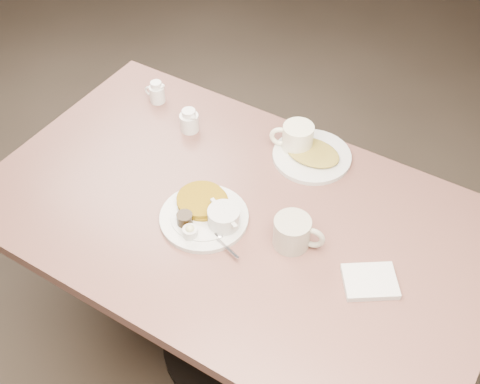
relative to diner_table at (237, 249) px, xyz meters
The scene contains 9 objects.
room 0.82m from the diner_table, ahead, with size 7.04×8.04×2.84m.
diner_table is the anchor object (origin of this frame).
main_plate 0.21m from the diner_table, 131.52° to the right, with size 0.34×0.34×0.07m.
coffee_mug_near 0.29m from the diner_table, ahead, with size 0.15×0.12×0.09m.
napkin 0.47m from the diner_table, ahead, with size 0.18×0.17×0.02m.
coffee_mug_far 0.40m from the diner_table, 86.62° to the left, with size 0.15×0.13×0.10m.
creamer_left 0.63m from the diner_table, 149.55° to the left, with size 0.08×0.06×0.08m.
creamer_right 0.46m from the diner_table, 144.48° to the left, with size 0.09×0.06×0.08m.
hash_plate 0.38m from the diner_table, 76.11° to the left, with size 0.26×0.26×0.04m.
Camera 1 is at (0.63, -1.00, 2.07)m, focal length 45.40 mm.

